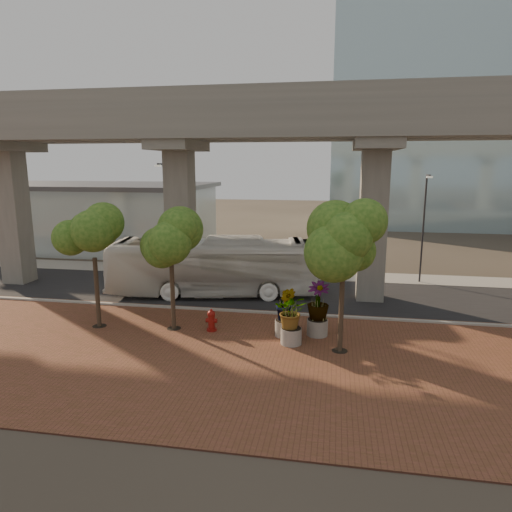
# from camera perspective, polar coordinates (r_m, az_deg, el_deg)

# --- Properties ---
(ground) EXTENTS (160.00, 160.00, 0.00)m
(ground) POSITION_cam_1_polar(r_m,az_deg,el_deg) (27.41, 1.53, -5.95)
(ground) COLOR #3D352C
(ground) RESTS_ON ground
(brick_plaza) EXTENTS (70.00, 13.00, 0.06)m
(brick_plaza) POSITION_cam_1_polar(r_m,az_deg,el_deg) (20.01, -1.90, -12.62)
(brick_plaza) COLOR brown
(brick_plaza) RESTS_ON ground
(asphalt_road) EXTENTS (90.00, 8.00, 0.04)m
(asphalt_road) POSITION_cam_1_polar(r_m,az_deg,el_deg) (29.30, 2.11, -4.76)
(asphalt_road) COLOR black
(asphalt_road) RESTS_ON ground
(curb_strip) EXTENTS (70.00, 0.25, 0.16)m
(curb_strip) POSITION_cam_1_polar(r_m,az_deg,el_deg) (25.50, 0.87, -7.10)
(curb_strip) COLOR #9F9C94
(curb_strip) RESTS_ON ground
(far_sidewalk) EXTENTS (90.00, 3.00, 0.06)m
(far_sidewalk) POSITION_cam_1_polar(r_m,az_deg,el_deg) (34.57, 3.36, -2.24)
(far_sidewalk) COLOR #9F9C94
(far_sidewalk) RESTS_ON ground
(transit_viaduct) EXTENTS (72.00, 5.60, 12.40)m
(transit_viaduct) POSITION_cam_1_polar(r_m,az_deg,el_deg) (28.15, 2.22, 9.59)
(transit_viaduct) COLOR gray
(transit_viaduct) RESTS_ON ground
(station_pavilion) EXTENTS (23.00, 13.00, 6.30)m
(station_pavilion) POSITION_cam_1_polar(r_m,az_deg,el_deg) (48.42, -19.64, 4.87)
(station_pavilion) COLOR silver
(station_pavilion) RESTS_ON ground
(transit_bus) EXTENTS (13.41, 5.16, 3.65)m
(transit_bus) POSITION_cam_1_polar(r_m,az_deg,el_deg) (28.74, -5.35, -1.41)
(transit_bus) COLOR silver
(transit_bus) RESTS_ON ground
(fire_hydrant) EXTENTS (0.55, 0.50, 1.11)m
(fire_hydrant) POSITION_cam_1_polar(r_m,az_deg,el_deg) (22.87, -5.59, -8.01)
(fire_hydrant) COLOR maroon
(fire_hydrant) RESTS_ON ground
(planter_front) EXTENTS (2.15, 2.15, 2.36)m
(planter_front) POSITION_cam_1_polar(r_m,az_deg,el_deg) (20.95, 4.46, -7.22)
(planter_front) COLOR gray
(planter_front) RESTS_ON ground
(planter_right) EXTENTS (2.47, 2.47, 2.64)m
(planter_right) POSITION_cam_1_polar(r_m,az_deg,el_deg) (22.07, 7.75, -5.88)
(planter_right) COLOR #A09B90
(planter_right) RESTS_ON ground
(planter_left) EXTENTS (2.20, 2.20, 2.43)m
(planter_left) POSITION_cam_1_polar(r_m,az_deg,el_deg) (21.88, 3.70, -6.29)
(planter_left) COLOR gray
(planter_left) RESTS_ON ground
(street_tree_far_west) EXTENTS (3.65, 3.65, 6.30)m
(street_tree_far_west) POSITION_cam_1_polar(r_m,az_deg,el_deg) (23.78, -19.69, 2.26)
(street_tree_far_west) COLOR #463828
(street_tree_far_west) RESTS_ON ground
(street_tree_near_west) EXTENTS (3.66, 3.66, 6.21)m
(street_tree_near_west) POSITION_cam_1_polar(r_m,az_deg,el_deg) (22.44, -10.62, 1.99)
(street_tree_near_west) COLOR #463828
(street_tree_near_west) RESTS_ON ground
(street_tree_near_east) EXTENTS (4.00, 4.00, 6.70)m
(street_tree_near_east) POSITION_cam_1_polar(r_m,az_deg,el_deg) (19.60, 10.92, 1.63)
(street_tree_near_east) COLOR #463828
(street_tree_near_east) RESTS_ON ground
(streetlamp_west) EXTENTS (0.41, 1.19, 8.21)m
(streetlamp_west) POSITION_cam_1_polar(r_m,az_deg,el_deg) (34.22, -11.37, 5.51)
(streetlamp_west) COLOR #29282D
(streetlamp_west) RESTS_ON ground
(streetlamp_east) EXTENTS (0.37, 1.08, 7.47)m
(streetlamp_east) POSITION_cam_1_polar(r_m,az_deg,el_deg) (33.28, 20.26, 4.13)
(streetlamp_east) COLOR #2A292E
(streetlamp_east) RESTS_ON ground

